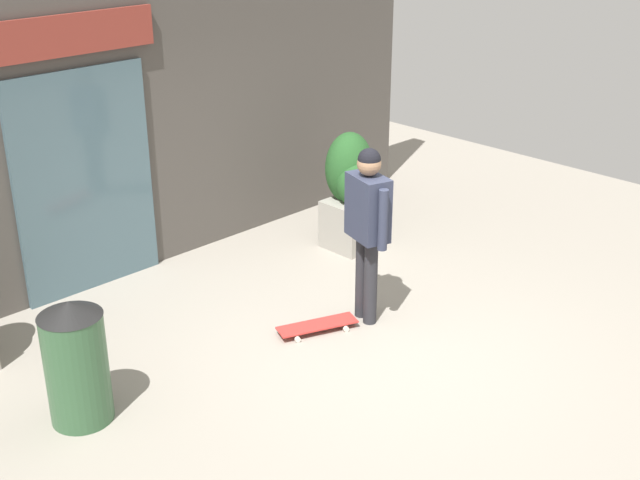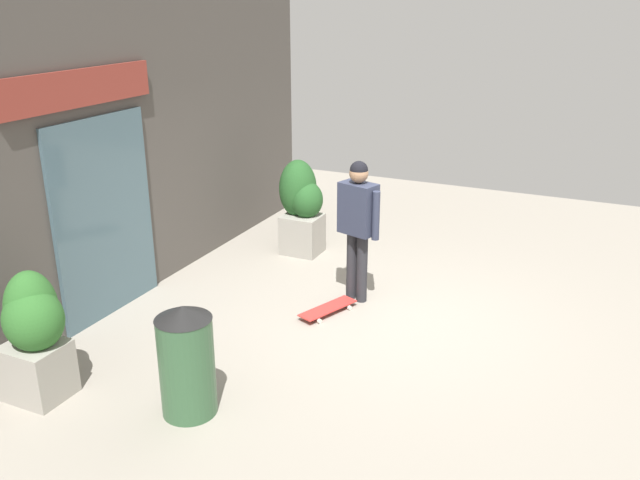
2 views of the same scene
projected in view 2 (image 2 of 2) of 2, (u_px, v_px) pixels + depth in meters
The scene contains 7 objects.
ground_plane at pixel (371, 315), 7.84m from camera, with size 12.00×12.00×0.00m, color gray.
building_facade at pixel (151, 137), 8.33m from camera, with size 7.19×0.31×3.78m.
skateboarder at pixel (358, 216), 7.88m from camera, with size 0.37×0.59×1.75m.
skateboard at pixel (328, 308), 7.86m from camera, with size 0.81×0.49×0.08m.
planter_box_left at pixel (301, 204), 9.57m from camera, with size 0.65×0.67×1.35m.
planter_box_right at pixel (34, 331), 6.07m from camera, with size 0.56×0.59×1.23m.
trash_bin at pixel (186, 360), 5.85m from camera, with size 0.51×0.51×1.06m.
Camera 2 is at (-6.65, -2.39, 3.56)m, focal length 37.25 mm.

